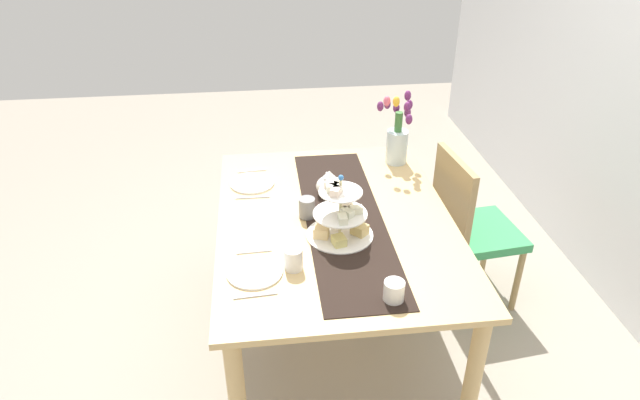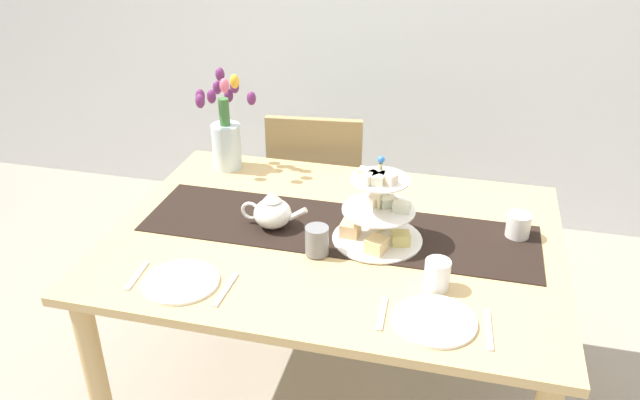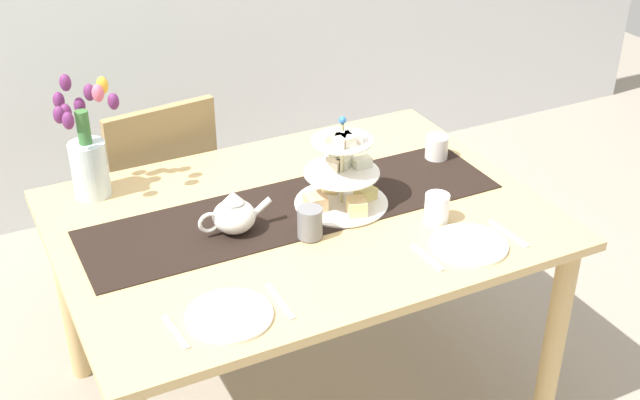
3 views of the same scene
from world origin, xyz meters
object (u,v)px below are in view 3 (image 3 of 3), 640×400
at_px(tiered_cake_stand, 341,179).
at_px(mug_white_text, 437,208).
at_px(dining_table, 301,242).
at_px(fork_left, 175,332).
at_px(knife_left, 280,301).
at_px(cream_jug, 437,148).
at_px(dinner_plate_right, 469,245).
at_px(knife_right, 509,234).
at_px(mug_grey, 310,223).
at_px(chair_left, 156,194).
at_px(fork_right, 427,258).
at_px(tulip_vase, 88,153).
at_px(teapot, 234,215).
at_px(dinner_plate_left, 229,316).

distance_m(tiered_cake_stand, mug_white_text, 0.31).
xyz_separation_m(dining_table, fork_left, (-0.53, -0.38, 0.10)).
distance_m(tiered_cake_stand, knife_left, 0.55).
bearing_deg(dining_table, cream_jug, 13.07).
height_order(dinner_plate_right, knife_right, dinner_plate_right).
height_order(tiered_cake_stand, mug_grey, tiered_cake_stand).
distance_m(chair_left, mug_grey, 0.98).
height_order(tiered_cake_stand, knife_left, tiered_cake_stand).
bearing_deg(dining_table, fork_right, -59.89).
bearing_deg(dinner_plate_right, fork_left, 180.00).
bearing_deg(mug_white_text, dinner_plate_right, -86.21).
distance_m(tulip_vase, fork_left, 0.82).
height_order(teapot, knife_left, teapot).
height_order(dining_table, dinner_plate_left, dinner_plate_left).
bearing_deg(tiered_cake_stand, mug_grey, -143.23).
xyz_separation_m(teapot, mug_white_text, (0.58, -0.22, -0.01)).
xyz_separation_m(tiered_cake_stand, knife_left, (-0.38, -0.38, -0.09)).
height_order(dining_table, mug_white_text, mug_white_text).
bearing_deg(cream_jug, mug_white_text, -123.57).
bearing_deg(dinner_plate_left, chair_left, 83.64).
distance_m(chair_left, dinner_plate_right, 1.34).
bearing_deg(knife_left, fork_left, 180.00).
xyz_separation_m(knife_right, mug_grey, (-0.54, 0.25, 0.05)).
bearing_deg(tiered_cake_stand, dinner_plate_left, -144.15).
distance_m(dining_table, chair_left, 0.83).
bearing_deg(fork_right, tiered_cake_stand, 101.70).
xyz_separation_m(tulip_vase, fork_right, (0.77, -0.80, -0.15)).
distance_m(fork_right, mug_white_text, 0.21).
distance_m(dining_table, fork_right, 0.45).
bearing_deg(knife_right, cream_jug, 80.83).
xyz_separation_m(knife_right, mug_white_text, (-0.16, 0.16, 0.04)).
bearing_deg(dinner_plate_left, dining_table, 44.70).
height_order(cream_jug, knife_right, cream_jug).
distance_m(chair_left, mug_white_text, 1.21).
relative_size(dinner_plate_left, knife_right, 1.35).
distance_m(cream_jug, knife_left, 0.99).
xyz_separation_m(dinner_plate_right, fork_right, (-0.14, 0.00, -0.00)).
xyz_separation_m(tulip_vase, mug_grey, (0.52, -0.55, -0.10)).
height_order(chair_left, cream_jug, chair_left).
xyz_separation_m(tiered_cake_stand, tulip_vase, (-0.69, 0.42, 0.06)).
xyz_separation_m(fork_right, knife_right, (0.29, 0.00, 0.00)).
bearing_deg(tiered_cake_stand, teapot, 179.97).
distance_m(cream_jug, mug_white_text, 0.43).
height_order(tulip_vase, mug_grey, tulip_vase).
bearing_deg(mug_grey, teapot, 145.79).
bearing_deg(mug_white_text, dining_table, 147.99).
xyz_separation_m(knife_left, knife_right, (0.75, 0.00, 0.00)).
xyz_separation_m(dining_table, knife_right, (0.51, -0.38, 0.10)).
relative_size(dinner_plate_left, knife_left, 1.35).
relative_size(dining_table, fork_right, 10.00).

